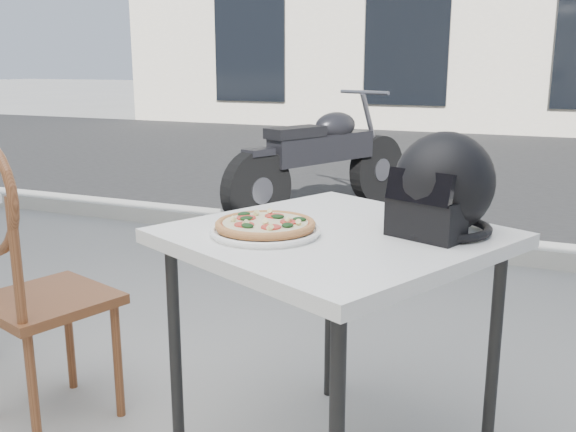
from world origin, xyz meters
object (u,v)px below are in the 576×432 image
at_px(pizza, 265,224).
at_px(motorcycle, 323,162).
at_px(cafe_chair_main, 23,270).
at_px(cafe_table_main, 334,254).
at_px(plate, 265,232).
at_px(helmet, 442,189).

height_order(pizza, motorcycle, motorcycle).
height_order(cafe_chair_main, motorcycle, cafe_chair_main).
bearing_deg(cafe_table_main, pizza, -145.15).
relative_size(plate, cafe_chair_main, 0.32).
bearing_deg(pizza, helmet, 25.70).
relative_size(plate, motorcycle, 0.17).
xyz_separation_m(pizza, helmet, (0.46, 0.22, 0.10)).
relative_size(plate, pizza, 1.04).
xyz_separation_m(pizza, motorcycle, (-1.11, 3.53, -0.38)).
relative_size(cafe_table_main, pizza, 3.41).
relative_size(pizza, cafe_chair_main, 0.31).
xyz_separation_m(helmet, motorcycle, (-1.57, 3.31, -0.48)).
bearing_deg(cafe_chair_main, cafe_table_main, -153.18).
bearing_deg(helmet, motorcycle, 136.27).
height_order(cafe_table_main, pizza, pizza).
distance_m(cafe_chair_main, motorcycle, 3.59).
distance_m(cafe_table_main, pizza, 0.23).
height_order(helmet, cafe_chair_main, helmet).
distance_m(pizza, cafe_chair_main, 0.93).
height_order(cafe_table_main, cafe_chair_main, cafe_chair_main).
bearing_deg(helmet, cafe_chair_main, -147.66).
distance_m(helmet, motorcycle, 3.69).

